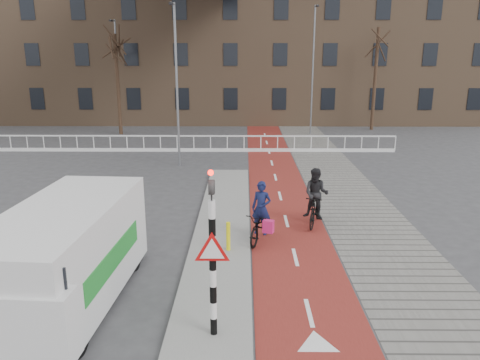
{
  "coord_description": "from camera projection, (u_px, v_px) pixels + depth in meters",
  "views": [
    {
      "loc": [
        0.02,
        -10.46,
        5.7
      ],
      "look_at": [
        -0.13,
        5.0,
        1.5
      ],
      "focal_mm": 35.0,
      "sensor_mm": 36.0,
      "label": 1
    }
  ],
  "objects": [
    {
      "name": "ground",
      "position": [
        243.0,
        291.0,
        11.59
      ],
      "size": [
        120.0,
        120.0,
        0.0
      ],
      "primitive_type": "plane",
      "color": "#38383A",
      "rests_on": "ground"
    },
    {
      "name": "streetlight_right",
      "position": [
        313.0,
        72.0,
        32.86
      ],
      "size": [
        0.12,
        0.12,
        8.86
      ],
      "primitive_type": "cylinder",
      "color": "slate",
      "rests_on": "ground"
    },
    {
      "name": "tree_right",
      "position": [
        375.0,
        80.0,
        35.09
      ],
      "size": [
        0.25,
        0.25,
        7.54
      ],
      "primitive_type": "cylinder",
      "color": "#301F15",
      "rests_on": "ground"
    },
    {
      "name": "railing",
      "position": [
        161.0,
        146.0,
        27.96
      ],
      "size": [
        28.0,
        0.1,
        0.99
      ],
      "color": "silver",
      "rests_on": "ground"
    },
    {
      "name": "sidewalk",
      "position": [
        338.0,
        183.0,
        21.2
      ],
      "size": [
        3.0,
        60.0,
        0.01
      ],
      "primitive_type": "cube",
      "color": "slate",
      "rests_on": "ground"
    },
    {
      "name": "traffic_signal",
      "position": [
        212.0,
        250.0,
        9.12
      ],
      "size": [
        0.8,
        0.8,
        3.68
      ],
      "color": "black",
      "rests_on": "curb_island"
    },
    {
      "name": "cyclist_near",
      "position": [
        261.0,
        221.0,
        14.52
      ],
      "size": [
        1.25,
        1.94,
        1.92
      ],
      "rotation": [
        0.0,
        0.0,
        -0.36
      ],
      "color": "black",
      "rests_on": "bike_lane"
    },
    {
      "name": "van",
      "position": [
        66.0,
        255.0,
        10.69
      ],
      "size": [
        2.55,
        5.65,
        2.38
      ],
      "rotation": [
        0.0,
        0.0,
        -0.06
      ],
      "color": "silver",
      "rests_on": "ground"
    },
    {
      "name": "streetlight_left",
      "position": [
        118.0,
        78.0,
        33.32
      ],
      "size": [
        0.12,
        0.12,
        7.96
      ],
      "primitive_type": "cylinder",
      "color": "slate",
      "rests_on": "ground"
    },
    {
      "name": "curb_island",
      "position": [
        222.0,
        230.0,
        15.44
      ],
      "size": [
        1.8,
        16.0,
        0.12
      ],
      "primitive_type": "cube",
      "color": "gray",
      "rests_on": "ground"
    },
    {
      "name": "townhouse_row",
      "position": [
        210.0,
        28.0,
        40.45
      ],
      "size": [
        46.0,
        10.0,
        15.9
      ],
      "color": "#7F6047",
      "rests_on": "ground"
    },
    {
      "name": "cyclist_far",
      "position": [
        316.0,
        202.0,
        15.84
      ],
      "size": [
        1.09,
        1.92,
        1.98
      ],
      "rotation": [
        0.0,
        0.0,
        -0.33
      ],
      "color": "black",
      "rests_on": "bike_lane"
    },
    {
      "name": "tree_mid",
      "position": [
        118.0,
        85.0,
        33.14
      ],
      "size": [
        0.26,
        0.26,
        7.0
      ],
      "primitive_type": "cylinder",
      "color": "#301F15",
      "rests_on": "ground"
    },
    {
      "name": "bollard",
      "position": [
        228.0,
        236.0,
        13.61
      ],
      "size": [
        0.12,
        0.12,
        0.86
      ],
      "primitive_type": "cylinder",
      "color": "yellow",
      "rests_on": "curb_island"
    },
    {
      "name": "streetlight_near",
      "position": [
        177.0,
        88.0,
        23.49
      ],
      "size": [
        0.12,
        0.12,
        8.06
      ],
      "primitive_type": "cylinder",
      "color": "slate",
      "rests_on": "ground"
    },
    {
      "name": "bike_lane",
      "position": [
        277.0,
        183.0,
        21.23
      ],
      "size": [
        2.5,
        60.0,
        0.01
      ],
      "primitive_type": "cube",
      "color": "maroon",
      "rests_on": "ground"
    }
  ]
}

